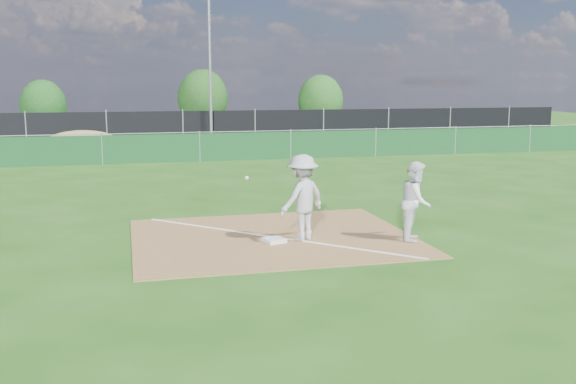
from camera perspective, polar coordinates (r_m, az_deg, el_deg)
The scene contains 17 objects.
ground at distance 22.73m, azimuth -6.40°, elevation 1.21°, with size 90.00×90.00×0.00m, color #1C4A10.
infield_dirt at distance 14.02m, azimuth -1.36°, elevation -4.05°, with size 6.00×5.00×0.02m, color brown.
foul_line at distance 14.02m, azimuth -1.36°, elevation -3.99°, with size 0.08×7.00×0.01m, color white.
green_fence at distance 27.58m, azimuth -7.85°, elevation 3.94°, with size 44.00×0.05×1.20m, color #0F3A19.
dirt_mound at distance 30.97m, azimuth -17.84°, elevation 4.16°, with size 3.38×2.60×1.17m, color olive.
black_fence at distance 35.49m, azimuth -9.32°, elevation 5.67°, with size 46.00×0.04×1.80m, color black.
parking_lot at distance 40.53m, azimuth -9.90°, elevation 4.87°, with size 46.00×9.00×0.01m, color black.
light_pole at distance 35.27m, azimuth -6.94°, elevation 10.74°, with size 0.16×0.16×8.00m, color slate.
first_base at distance 13.56m, azimuth -1.26°, elevation -4.29°, with size 0.41×0.41×0.09m, color silver.
play_at_first at distance 13.57m, azimuth 1.27°, elevation -0.51°, with size 1.90×1.19×1.83m.
runner at distance 13.92m, azimuth 11.31°, elevation -0.79°, with size 0.83×0.64×1.70m, color white.
car_left at distance 40.71m, azimuth -18.96°, elevation 5.47°, with size 1.58×3.94×1.34m, color #9EA1A6.
car_mid at distance 39.67m, azimuth -9.24°, elevation 5.89°, with size 1.59×4.57×1.51m, color black.
car_right at distance 40.09m, azimuth -4.11°, elevation 5.98°, with size 2.01×4.95×1.44m, color black.
tree_left at distance 45.35m, azimuth -20.93°, elevation 7.17°, with size 2.96×2.96×3.52m.
tree_mid at distance 46.77m, azimuth -7.57°, elevation 8.25°, with size 3.59×3.59×4.26m.
tree_right at distance 47.02m, azimuth 2.92°, elevation 8.09°, with size 3.27×3.27×3.88m.
Camera 1 is at (-3.01, -12.28, 3.36)m, focal length 40.00 mm.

